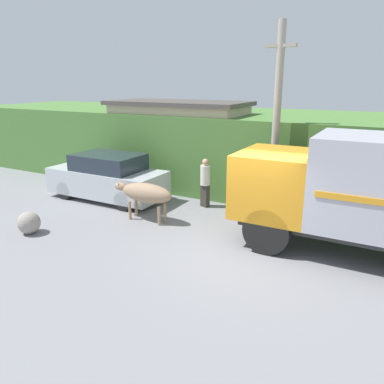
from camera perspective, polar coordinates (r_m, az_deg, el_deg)
name	(u,v)px	position (r m, az deg, el deg)	size (l,w,h in m)	color
ground_plane	(241,252)	(9.74, 7.54, -9.04)	(60.00, 60.00, 0.00)	gray
hillside_embankment	(303,154)	(15.19, 16.50, 5.61)	(32.00, 5.95, 2.95)	#4C7A38
building_backdrop	(179,144)	(15.30, -2.07, 7.33)	(5.54, 2.70, 3.43)	#C6B793
cargo_truck	(377,192)	(9.76, 26.37, 0.01)	(6.46, 2.26, 2.99)	#2D2D2D
brown_cow	(145,193)	(11.56, -7.11, -0.18)	(2.10, 0.61, 1.20)	#9E7F60
parked_suv	(107,177)	(13.98, -12.79, 2.17)	(4.35, 1.79, 1.67)	silver
pedestrian_on_hill	(205,181)	(12.75, 2.02, 1.74)	(0.43, 0.43, 1.68)	#38332D
utility_pole	(276,120)	(11.85, 12.74, 10.65)	(0.90, 0.23, 5.87)	#9E998E
roadside_rock	(29,223)	(11.63, -23.60, -4.32)	(0.64, 0.64, 0.64)	gray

